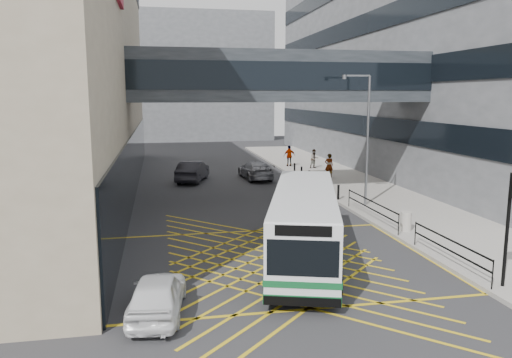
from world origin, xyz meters
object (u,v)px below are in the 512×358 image
pedestrian_b (314,159)px  pedestrian_c (289,156)px  street_lamp (365,132)px  pedestrian_a (329,166)px  car_dark (193,171)px  litter_bin (406,221)px  car_silver (256,169)px  traffic_light (510,213)px  car_white (157,294)px  bus (304,223)px

pedestrian_b → pedestrian_c: 2.41m
street_lamp → pedestrian_c: bearing=93.9°
pedestrian_a → pedestrian_c: pedestrian_c is taller
car_dark → litter_bin: (8.79, -16.44, -0.17)m
pedestrian_b → car_silver: bearing=-162.0°
car_silver → pedestrian_a: size_ratio=2.62×
traffic_light → street_lamp: bearing=96.6°
street_lamp → litter_bin: 6.78m
litter_bin → pedestrian_a: 15.42m
car_white → pedestrian_a: pedestrian_a is taller
bus → street_lamp: (5.99, 8.41, 2.84)m
car_silver → pedestrian_a: pedestrian_a is taller
traffic_light → bus: bearing=150.5°
bus → car_dark: bearing=116.0°
traffic_light → litter_bin: (0.18, 7.11, -2.04)m
pedestrian_b → car_dark: bearing=-174.3°
litter_bin → pedestrian_a: pedestrian_a is taller
bus → litter_bin: 6.44m
car_white → car_silver: car_silver is taller
car_dark → car_silver: 4.86m
bus → car_silver: size_ratio=2.14×
bus → car_dark: (-3.04, 19.20, -0.73)m
traffic_light → pedestrian_c: 29.08m
traffic_light → pedestrian_c: traffic_light is taller
litter_bin → pedestrian_a: size_ratio=0.49×
pedestrian_b → pedestrian_c: size_ratio=0.89×
car_silver → street_lamp: street_lamp is taller
bus → car_silver: 19.48m
pedestrian_c → car_white: bearing=65.5°
car_dark → car_white: bearing=100.2°
car_silver → bus: bearing=80.8°
pedestrian_b → pedestrian_c: (-1.81, 1.58, 0.10)m
pedestrian_a → traffic_light: bearing=87.4°
car_white → traffic_light: traffic_light is taller
car_silver → pedestrian_c: size_ratio=2.60×
litter_bin → pedestrian_c: (0.17, 21.93, 0.48)m
car_white → pedestrian_a: bearing=-113.1°
car_white → car_dark: size_ratio=0.82×
street_lamp → car_dark: bearing=133.6°
litter_bin → pedestrian_c: bearing=89.6°
litter_bin → pedestrian_b: (1.99, 20.35, 0.37)m
car_dark → pedestrian_c: (8.96, 5.49, 0.31)m
street_lamp → pedestrian_a: size_ratio=4.02×
car_white → pedestrian_a: size_ratio=2.21×
car_dark → street_lamp: size_ratio=0.67×
street_lamp → pedestrian_b: bearing=86.9°
car_silver → pedestrian_a: (5.50, -1.29, 0.33)m
traffic_light → pedestrian_a: bearing=94.1°
pedestrian_c → car_dark: bearing=28.9°
pedestrian_b → bus: bearing=-122.7°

